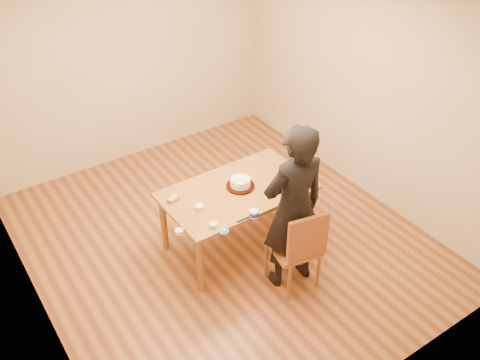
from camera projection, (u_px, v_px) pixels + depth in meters
room_shell at (204, 122)px, 5.51m from camera, size 4.00×4.50×2.70m
dining_table at (237, 191)px, 5.58m from camera, size 1.56×0.94×0.04m
dining_chair at (294, 247)px, 5.28m from camera, size 0.52×0.52×0.04m
cake_plate at (240, 186)px, 5.60m from camera, size 0.30×0.30×0.02m
cake at (240, 183)px, 5.57m from camera, size 0.21×0.21×0.07m
frosting_dome at (240, 179)px, 5.55m from camera, size 0.21×0.21×0.03m
frosting_tub at (254, 214)px, 5.18m from camera, size 0.09×0.09×0.08m
frosting_lid at (224, 231)px, 5.02m from camera, size 0.09×0.09×0.01m
frosting_dollop at (224, 230)px, 5.01m from camera, size 0.04×0.04×0.02m
ramekin_green at (213, 225)px, 5.07m from camera, size 0.08×0.08×0.04m
ramekin_yellow at (199, 207)px, 5.30m from camera, size 0.08×0.08×0.04m
ramekin_multi at (179, 232)px, 4.99m from camera, size 0.08×0.08×0.04m
candy_box_pink at (174, 200)px, 5.41m from camera, size 0.13×0.08×0.02m
candy_box_green at (173, 198)px, 5.40m from camera, size 0.13×0.10×0.02m
spatula at (244, 219)px, 5.16m from camera, size 0.17×0.02×0.01m
person at (293, 209)px, 5.05m from camera, size 0.70×0.51×1.80m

